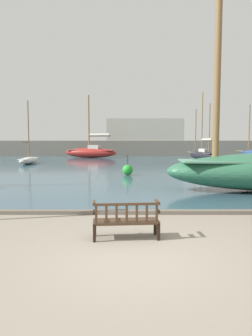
% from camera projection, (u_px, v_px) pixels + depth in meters
% --- Properties ---
extents(ground_plane, '(160.00, 160.00, 0.00)m').
position_uv_depth(ground_plane, '(131.00, 259.00, 6.03)').
color(ground_plane, gray).
extents(harbor_water, '(100.00, 80.00, 0.08)m').
position_uv_depth(harbor_water, '(126.00, 157.00, 49.87)').
color(harbor_water, '#385666').
rests_on(harbor_water, ground).
extents(quay_edge_kerb, '(40.00, 0.30, 0.12)m').
position_uv_depth(quay_edge_kerb, '(129.00, 212.00, 9.86)').
color(quay_edge_kerb, '#675F54').
rests_on(quay_edge_kerb, ground).
extents(park_bench, '(1.64, 0.65, 0.92)m').
position_uv_depth(park_bench, '(125.00, 220.00, 7.27)').
color(park_bench, black).
rests_on(park_bench, ground).
extents(sailboat_nearest_starboard, '(1.23, 5.07, 6.75)m').
position_uv_depth(sailboat_nearest_starboard, '(28.00, 160.00, 32.12)').
color(sailboat_nearest_starboard, silver).
rests_on(sailboat_nearest_starboard, harbor_water).
extents(sailboat_far_starboard, '(2.97, 7.14, 8.86)m').
position_uv_depth(sailboat_far_starboard, '(201.00, 154.00, 39.53)').
color(sailboat_far_starboard, black).
rests_on(sailboat_far_starboard, harbor_water).
extents(sailboat_outer_port, '(8.50, 4.14, 9.46)m').
position_uv_depth(sailboat_outer_port, '(90.00, 152.00, 45.74)').
color(sailboat_outer_port, maroon).
rests_on(sailboat_outer_port, harbor_water).
extents(channel_buoy, '(0.74, 0.74, 1.44)m').
position_uv_depth(channel_buoy, '(126.00, 170.00, 20.88)').
color(channel_buoy, green).
rests_on(channel_buoy, harbor_water).
extents(far_breakwater, '(59.01, 2.40, 6.45)m').
position_uv_depth(far_breakwater, '(130.00, 145.00, 51.70)').
color(far_breakwater, slate).
rests_on(far_breakwater, ground).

